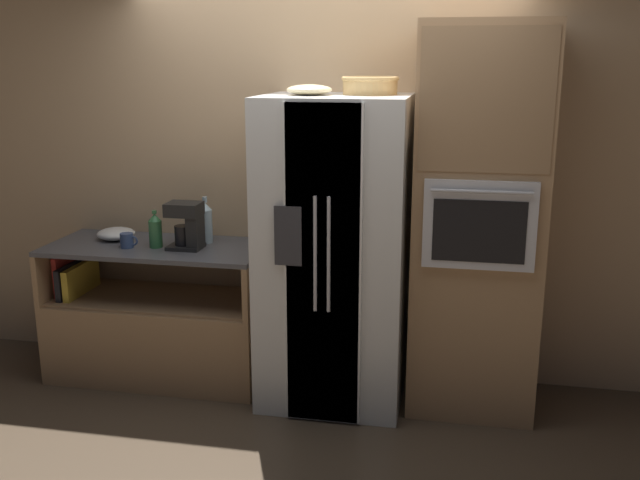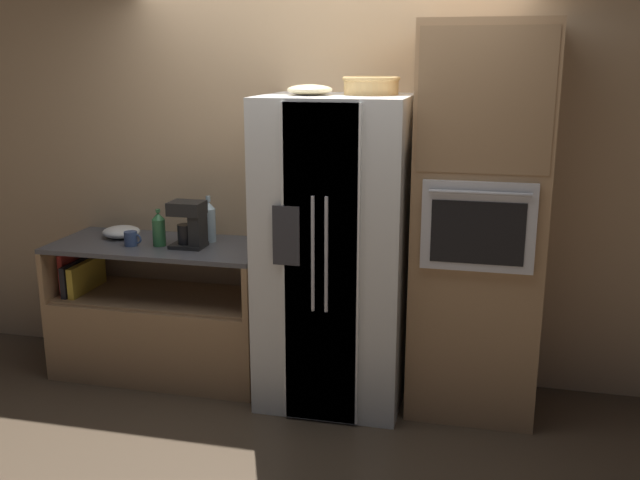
# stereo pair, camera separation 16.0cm
# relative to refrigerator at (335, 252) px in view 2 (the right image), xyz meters

# --- Properties ---
(ground_plane) EXTENTS (20.00, 20.00, 0.00)m
(ground_plane) POSITION_rel_refrigerator_xyz_m (-0.15, -0.05, -0.94)
(ground_plane) COLOR #4C3D2D
(wall_back) EXTENTS (12.00, 0.06, 2.80)m
(wall_back) POSITION_rel_refrigerator_xyz_m (-0.15, 0.43, 0.46)
(wall_back) COLOR tan
(wall_back) RESTS_ON ground_plane
(counter_left) EXTENTS (1.42, 0.65, 0.90)m
(counter_left) POSITION_rel_refrigerator_xyz_m (-1.20, 0.07, -0.62)
(counter_left) COLOR #A87F56
(counter_left) RESTS_ON ground_plane
(refrigerator) EXTENTS (0.86, 0.82, 1.88)m
(refrigerator) POSITION_rel_refrigerator_xyz_m (0.00, 0.00, 0.00)
(refrigerator) COLOR silver
(refrigerator) RESTS_ON ground_plane
(wall_oven) EXTENTS (0.74, 0.71, 2.29)m
(wall_oven) POSITION_rel_refrigerator_xyz_m (0.84, 0.07, 0.21)
(wall_oven) COLOR #A87F56
(wall_oven) RESTS_ON ground_plane
(wicker_basket) EXTENTS (0.34, 0.34, 0.10)m
(wicker_basket) POSITION_rel_refrigerator_xyz_m (0.19, 0.10, 0.99)
(wicker_basket) COLOR tan
(wicker_basket) RESTS_ON refrigerator
(fruit_bowl) EXTENTS (0.26, 0.26, 0.06)m
(fruit_bowl) POSITION_rel_refrigerator_xyz_m (-0.15, -0.03, 0.97)
(fruit_bowl) COLOR beige
(fruit_bowl) RESTS_ON refrigerator
(bottle_tall) EXTENTS (0.08, 0.08, 0.24)m
(bottle_tall) POSITION_rel_refrigerator_xyz_m (-1.17, 0.02, 0.08)
(bottle_tall) COLOR #33723F
(bottle_tall) RESTS_ON counter_left
(bottle_short) EXTENTS (0.09, 0.09, 0.31)m
(bottle_short) POSITION_rel_refrigerator_xyz_m (-0.90, 0.20, 0.10)
(bottle_short) COLOR silver
(bottle_short) RESTS_ON counter_left
(mug) EXTENTS (0.12, 0.08, 0.09)m
(mug) POSITION_rel_refrigerator_xyz_m (-1.35, -0.02, 0.01)
(mug) COLOR #384C7A
(mug) RESTS_ON counter_left
(mixing_bowl) EXTENTS (0.25, 0.25, 0.08)m
(mixing_bowl) POSITION_rel_refrigerator_xyz_m (-1.52, 0.16, 0.00)
(mixing_bowl) COLOR white
(mixing_bowl) RESTS_ON counter_left
(coffee_maker) EXTENTS (0.21, 0.17, 0.30)m
(coffee_maker) POSITION_rel_refrigerator_xyz_m (-0.95, 0.03, 0.13)
(coffee_maker) COLOR black
(coffee_maker) RESTS_ON counter_left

